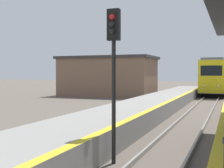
% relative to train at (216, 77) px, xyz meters
% --- Properties ---
extents(train, '(2.62, 21.80, 4.24)m').
position_rel_train_xyz_m(train, '(0.00, 0.00, 0.00)').
color(train, black).
rests_on(train, ground).
extents(signal_near, '(0.36, 0.31, 4.47)m').
position_rel_train_xyz_m(signal_near, '(-1.28, -35.37, 0.97)').
color(signal_near, black).
rests_on(signal_near, ground).
extents(station_building, '(10.75, 6.50, 4.53)m').
position_rel_train_xyz_m(station_building, '(-11.43, -10.25, 0.12)').
color(station_building, brown).
rests_on(station_building, ground).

